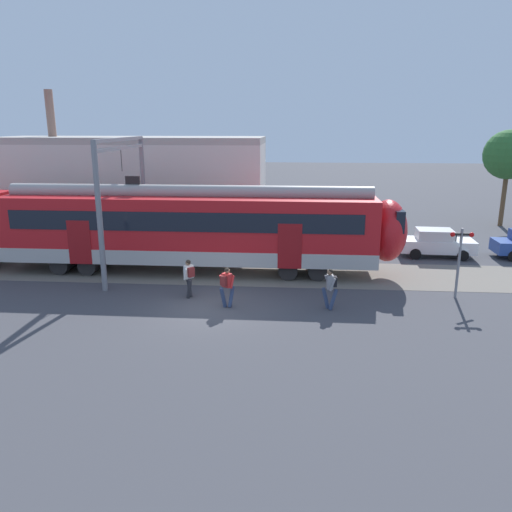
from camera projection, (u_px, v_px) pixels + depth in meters
ground_plane at (211, 308)px, 19.98m from camera, size 160.00×160.00×0.00m
commuter_train at (23, 225)px, 25.08m from camera, size 38.05×3.07×4.73m
pedestrian_white at (189, 275)px, 20.96m from camera, size 0.50×0.68×1.67m
pedestrian_red at (227, 284)px, 19.82m from camera, size 0.67×0.54×1.67m
pedestrian_grey at (330, 285)px, 19.63m from camera, size 0.65×0.53×1.67m
parked_car_white at (436, 243)px, 27.61m from camera, size 4.08×1.92×1.54m
catenary_gantry at (123, 185)px, 24.15m from camera, size 0.24×6.64×6.53m
crossing_signal at (460, 252)px, 20.70m from camera, size 0.96×0.22×3.00m
background_building at (133, 189)px, 31.45m from camera, size 16.43×5.00×9.20m
street_tree_right at (509, 155)px, 34.93m from camera, size 3.45×3.45×6.81m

